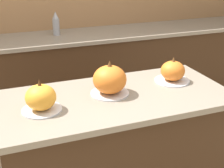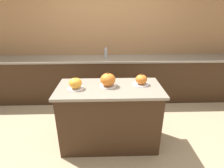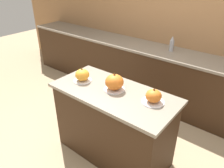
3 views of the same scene
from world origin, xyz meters
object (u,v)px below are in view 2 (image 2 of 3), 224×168
at_px(bottle_tall, 106,52).
at_px(pumpkin_cake_left, 76,84).
at_px(pumpkin_cake_center, 108,80).
at_px(pumpkin_cake_right, 141,80).

bearing_deg(bottle_tall, pumpkin_cake_left, -104.21).
relative_size(pumpkin_cake_left, bottle_tall, 0.92).
distance_m(pumpkin_cake_left, pumpkin_cake_center, 0.42).
distance_m(pumpkin_cake_left, pumpkin_cake_right, 0.86).
relative_size(pumpkin_cake_right, bottle_tall, 0.99).
distance_m(pumpkin_cake_left, bottle_tall, 1.55).
xyz_separation_m(pumpkin_cake_left, pumpkin_cake_right, (0.85, 0.11, -0.01)).
relative_size(pumpkin_cake_left, pumpkin_cake_center, 0.93).
xyz_separation_m(pumpkin_cake_center, bottle_tall, (-0.03, 1.43, 0.05)).
height_order(pumpkin_cake_left, pumpkin_cake_right, pumpkin_cake_left).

